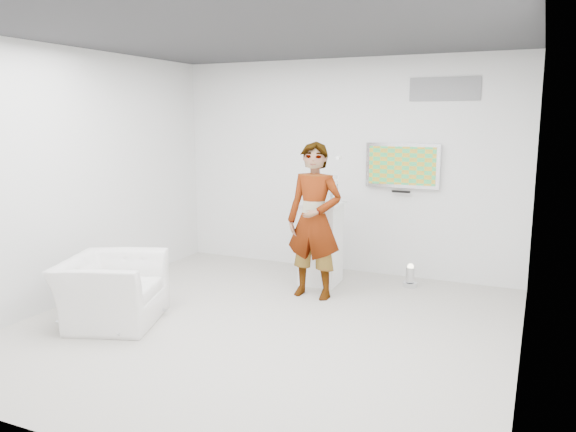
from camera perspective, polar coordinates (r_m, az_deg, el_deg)
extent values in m
cube|color=#A39F95|center=(6.09, -2.28, -11.04)|extent=(5.00, 5.00, 0.01)
cube|color=#2C2C2E|center=(5.74, -2.49, 18.04)|extent=(5.00, 5.00, 0.01)
cube|color=silver|center=(8.03, 5.70, 5.01)|extent=(5.00, 0.01, 3.00)
cube|color=silver|center=(3.70, -20.07, -1.38)|extent=(5.00, 0.01, 3.00)
cube|color=silver|center=(7.20, -20.49, 3.86)|extent=(0.01, 5.00, 3.00)
cube|color=silver|center=(5.12, 23.46, 1.42)|extent=(0.01, 5.00, 3.00)
cube|color=silver|center=(7.75, 11.57, 5.05)|extent=(1.00, 0.08, 0.60)
cube|color=slate|center=(7.67, 15.63, 12.32)|extent=(0.90, 0.02, 0.30)
imported|color=silver|center=(6.82, 2.68, -0.48)|extent=(0.71, 0.48, 1.90)
imported|color=silver|center=(6.39, -17.46, -7.19)|extent=(1.26, 1.34, 0.71)
cube|color=white|center=(7.46, 3.36, -2.77)|extent=(0.55, 0.55, 1.09)
cylinder|color=silver|center=(7.54, 12.31, -5.96)|extent=(0.25, 0.25, 0.29)
cube|color=white|center=(7.33, 3.42, 2.72)|extent=(0.36, 0.36, 0.35)
cube|color=white|center=(7.34, 3.41, 2.22)|extent=(0.07, 0.16, 0.22)
cube|color=white|center=(6.76, 5.20, 5.91)|extent=(0.05, 0.15, 0.04)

